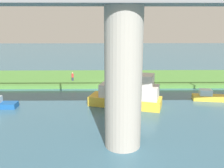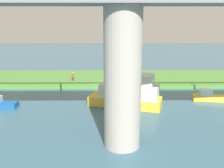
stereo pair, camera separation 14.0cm
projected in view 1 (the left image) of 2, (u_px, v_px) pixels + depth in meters
name	position (u px, v px, depth m)	size (l,w,h in m)	color
ground_plane	(108.00, 89.00, 37.22)	(160.00, 160.00, 0.00)	#386075
grassy_bank	(108.00, 78.00, 42.97)	(80.00, 12.00, 0.50)	#4C8438
bridge_pylon	(123.00, 80.00, 18.98)	(2.87, 2.87, 10.95)	#9E998E
person_on_bank	(73.00, 76.00, 40.02)	(0.49, 0.49, 1.39)	#2D334C
mooring_post	(135.00, 82.00, 37.59)	(0.20, 0.20, 0.83)	brown
skiff_small	(128.00, 93.00, 29.29)	(8.93, 5.18, 4.33)	gold
motorboat_red	(209.00, 96.00, 31.74)	(4.37, 2.09, 1.40)	gold
marker_buoy	(133.00, 134.00, 21.72)	(0.50, 0.50, 0.50)	orange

